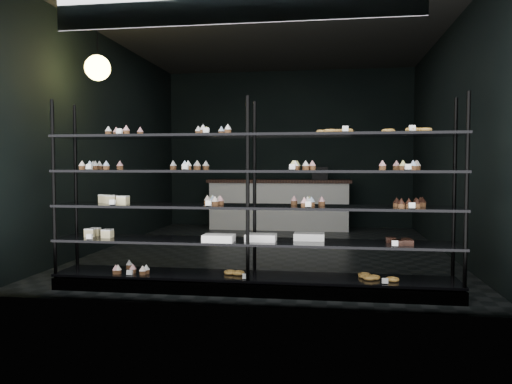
% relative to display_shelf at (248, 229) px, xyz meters
% --- Properties ---
extents(room, '(5.01, 6.01, 3.20)m').
position_rel_display_shelf_xyz_m(room, '(-0.05, 2.45, 0.97)').
color(room, black).
rests_on(room, ground).
extents(display_shelf, '(4.00, 0.50, 1.91)m').
position_rel_display_shelf_xyz_m(display_shelf, '(0.00, 0.00, 0.00)').
color(display_shelf, black).
rests_on(display_shelf, room).
extents(pendant_lamp, '(0.31, 0.31, 0.88)m').
position_rel_display_shelf_xyz_m(pendant_lamp, '(-2.02, 0.96, 1.82)').
color(pendant_lamp, black).
rests_on(pendant_lamp, room).
extents(service_counter, '(2.81, 0.65, 1.23)m').
position_rel_display_shelf_xyz_m(service_counter, '(-0.17, 4.95, -0.13)').
color(service_counter, silver).
rests_on(service_counter, room).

